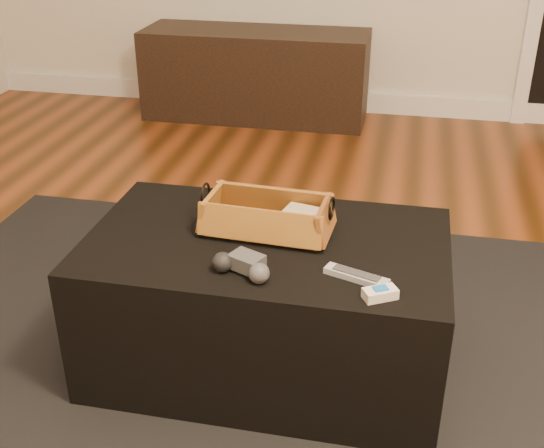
% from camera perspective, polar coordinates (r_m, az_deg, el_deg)
% --- Properties ---
extents(floor, '(5.00, 5.50, 0.01)m').
position_cam_1_polar(floor, '(1.96, 2.41, -15.93)').
color(floor, brown).
rests_on(floor, ground).
extents(baseboard, '(5.00, 0.04, 0.12)m').
position_cam_1_polar(baseboard, '(4.34, 8.60, 9.97)').
color(baseboard, white).
rests_on(baseboard, floor).
extents(media_cabinet, '(1.32, 0.45, 0.52)m').
position_cam_1_polar(media_cabinet, '(4.17, -1.37, 12.40)').
color(media_cabinet, black).
rests_on(media_cabinet, floor).
extents(area_rug, '(2.60, 2.00, 0.01)m').
position_cam_1_polar(area_rug, '(2.08, -0.72, -12.28)').
color(area_rug, black).
rests_on(area_rug, floor).
extents(ottoman, '(1.00, 0.60, 0.42)m').
position_cam_1_polar(ottoman, '(1.99, -0.45, -6.59)').
color(ottoman, black).
rests_on(ottoman, area_rug).
extents(tv_remote, '(0.19, 0.05, 0.02)m').
position_cam_1_polar(tv_remote, '(1.91, -1.05, -0.12)').
color(tv_remote, black).
rests_on(tv_remote, wicker_basket).
extents(cloth_bundle, '(0.11, 0.09, 0.05)m').
position_cam_1_polar(cloth_bundle, '(1.91, 2.59, 0.47)').
color(cloth_bundle, tan).
rests_on(cloth_bundle, wicker_basket).
extents(wicker_basket, '(0.38, 0.21, 0.13)m').
position_cam_1_polar(wicker_basket, '(1.91, -0.41, 0.53)').
color(wicker_basket, '#9C6523').
rests_on(wicker_basket, ottoman).
extents(game_controller, '(0.17, 0.12, 0.05)m').
position_cam_1_polar(game_controller, '(1.71, -2.44, -3.48)').
color(game_controller, '#3A3A3E').
rests_on(game_controller, ottoman).
extents(silver_remote, '(0.17, 0.09, 0.02)m').
position_cam_1_polar(silver_remote, '(1.71, 7.08, -4.34)').
color(silver_remote, '#B9BBC2').
rests_on(silver_remote, ottoman).
extents(cream_gadget, '(0.09, 0.08, 0.03)m').
position_cam_1_polar(cream_gadget, '(1.65, 9.03, -5.75)').
color(cream_gadget, silver).
rests_on(cream_gadget, ottoman).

